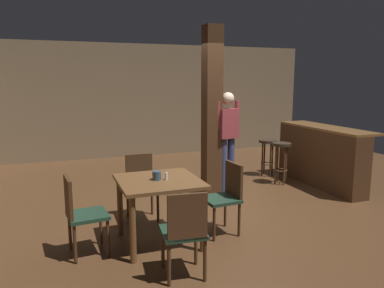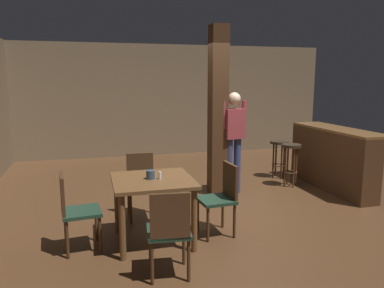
% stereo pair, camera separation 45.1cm
% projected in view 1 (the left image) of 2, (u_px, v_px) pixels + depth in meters
% --- Properties ---
extents(ground_plane, '(10.80, 10.80, 0.00)m').
position_uv_depth(ground_plane, '(241.00, 208.00, 5.70)').
color(ground_plane, '#4C301C').
extents(wall_back, '(8.00, 0.10, 2.80)m').
position_uv_depth(wall_back, '(161.00, 100.00, 9.62)').
color(wall_back, '#756047').
rests_on(wall_back, ground_plane).
extents(pillar, '(0.28, 0.28, 2.80)m').
position_uv_depth(pillar, '(212.00, 112.00, 6.25)').
color(pillar, '#422816').
rests_on(pillar, ground_plane).
extents(dining_table, '(0.94, 0.94, 0.78)m').
position_uv_depth(dining_table, '(159.00, 191.00, 4.38)').
color(dining_table, brown).
rests_on(dining_table, ground_plane).
extents(chair_north, '(0.43, 0.43, 0.89)m').
position_uv_depth(chair_north, '(141.00, 183.00, 5.19)').
color(chair_north, '#1E3828').
rests_on(chair_north, ground_plane).
extents(chair_west, '(0.46, 0.46, 0.89)m').
position_uv_depth(chair_west, '(80.00, 211.00, 4.08)').
color(chair_west, '#1E3828').
rests_on(chair_west, ground_plane).
extents(chair_east, '(0.45, 0.45, 0.89)m').
position_uv_depth(chair_east, '(226.00, 194.00, 4.70)').
color(chair_east, '#1E3828').
rests_on(chair_east, ground_plane).
extents(chair_south, '(0.46, 0.46, 0.89)m').
position_uv_depth(chair_south, '(185.00, 230.00, 3.59)').
color(chair_south, '#1E3828').
rests_on(chair_south, ground_plane).
extents(napkin_cup, '(0.10, 0.10, 0.10)m').
position_uv_depth(napkin_cup, '(157.00, 176.00, 4.34)').
color(napkin_cup, '#33475B').
rests_on(napkin_cup, dining_table).
extents(salt_shaker, '(0.03, 0.03, 0.09)m').
position_uv_depth(salt_shaker, '(166.00, 176.00, 4.35)').
color(salt_shaker, silver).
rests_on(salt_shaker, dining_table).
extents(standing_person, '(0.47, 0.25, 1.72)m').
position_uv_depth(standing_person, '(227.00, 135.00, 6.33)').
color(standing_person, maroon).
rests_on(standing_person, ground_plane).
extents(bar_counter, '(0.56, 2.06, 1.08)m').
position_uv_depth(bar_counter, '(320.00, 156.00, 6.83)').
color(bar_counter, brown).
rests_on(bar_counter, ground_plane).
extents(bar_stool_near, '(0.35, 0.35, 0.78)m').
position_uv_depth(bar_stool_near, '(281.00, 153.00, 6.93)').
color(bar_stool_near, '#2D2319').
rests_on(bar_stool_near, ground_plane).
extents(bar_stool_mid, '(0.36, 0.36, 0.73)m').
position_uv_depth(bar_stool_mid, '(268.00, 149.00, 7.52)').
color(bar_stool_mid, '#2D2319').
rests_on(bar_stool_mid, ground_plane).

